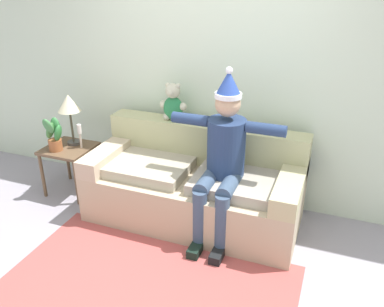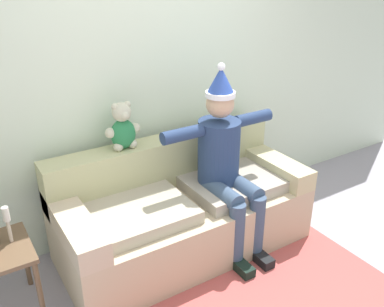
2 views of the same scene
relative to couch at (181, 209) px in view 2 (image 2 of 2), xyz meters
The scene contains 5 objects.
back_wall 1.14m from the couch, 90.00° to the left, with size 7.00×0.10×2.70m, color silver.
couch is the anchor object (origin of this frame).
person_seated 0.57m from the couch, 27.88° to the right, with size 1.02×0.77×1.55m.
teddy_bear 0.84m from the couch, 140.75° to the left, with size 0.29×0.17×0.38m.
candle_short 1.35m from the couch, behind, with size 0.04×0.04×0.26m.
Camera 2 is at (-1.50, -1.53, 2.21)m, focal length 38.87 mm.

